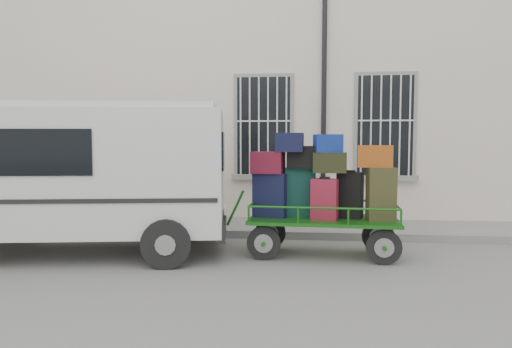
{
  "coord_description": "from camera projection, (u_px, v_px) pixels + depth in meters",
  "views": [
    {
      "loc": [
        0.52,
        -7.39,
        1.91
      ],
      "look_at": [
        -0.37,
        1.0,
        1.3
      ],
      "focal_mm": 32.0,
      "sensor_mm": 36.0,
      "label": 1
    }
  ],
  "objects": [
    {
      "name": "ground",
      "position": [
        272.0,
        257.0,
        7.52
      ],
      "size": [
        80.0,
        80.0,
        0.0
      ],
      "primitive_type": "plane",
      "color": "slate",
      "rests_on": "ground"
    },
    {
      "name": "building",
      "position": [
        286.0,
        102.0,
        12.76
      ],
      "size": [
        24.0,
        5.15,
        6.0
      ],
      "color": "beige",
      "rests_on": "ground"
    },
    {
      "name": "sidewalk",
      "position": [
        279.0,
        227.0,
        9.7
      ],
      "size": [
        24.0,
        1.7,
        0.15
      ],
      "primitive_type": "cube",
      "color": "slate",
      "rests_on": "ground"
    },
    {
      "name": "luggage_cart",
      "position": [
        320.0,
        192.0,
        7.55
      ],
      "size": [
        2.88,
        1.22,
        2.04
      ],
      "rotation": [
        0.0,
        0.0,
        -0.05
      ],
      "color": "black",
      "rests_on": "ground"
    },
    {
      "name": "van",
      "position": [
        78.0,
        169.0,
        7.68
      ],
      "size": [
        5.24,
        2.88,
        2.51
      ],
      "rotation": [
        0.0,
        0.0,
        0.16
      ],
      "color": "silver",
      "rests_on": "ground"
    }
  ]
}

